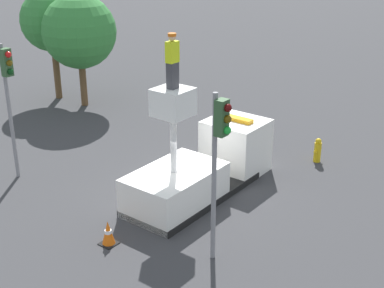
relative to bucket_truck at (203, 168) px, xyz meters
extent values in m
plane|color=#38383A|center=(-0.58, 0.00, -0.92)|extent=(120.00, 120.00, 0.00)
cube|color=black|center=(-0.58, 0.00, -0.80)|extent=(5.49, 2.23, 0.24)
cube|color=white|center=(-1.59, 0.00, -0.23)|extent=(3.47, 2.17, 1.39)
cube|color=white|center=(2.16, 0.00, 0.14)|extent=(2.02, 2.17, 2.12)
cube|color=black|center=(3.18, 0.00, 0.56)|extent=(0.03, 1.85, 0.85)
cube|color=orange|center=(2.16, 0.00, 1.26)|extent=(0.36, 1.30, 0.14)
cylinder|color=silver|center=(-1.66, 0.00, 1.51)|extent=(0.22, 0.22, 2.10)
cube|color=white|center=(-1.66, 0.00, 2.91)|extent=(1.11, 1.11, 0.90)
cube|color=#38383D|center=(-1.66, 0.00, 3.78)|extent=(0.34, 0.26, 0.84)
cube|color=#D1E519|center=(-1.66, 0.00, 4.53)|extent=(0.40, 0.26, 0.66)
sphere|color=beige|center=(-1.66, 0.00, 4.98)|extent=(0.23, 0.23, 0.23)
cylinder|color=orange|center=(-1.66, 0.00, 5.06)|extent=(0.26, 0.26, 0.09)
cylinder|color=gray|center=(-3.27, -2.77, 1.60)|extent=(0.14, 0.14, 5.06)
cube|color=#2D512D|center=(-3.27, -2.98, 3.48)|extent=(0.34, 0.28, 1.00)
sphere|color=#490707|center=(-3.27, -3.17, 3.79)|extent=(0.22, 0.22, 0.22)
sphere|color=#503C07|center=(-3.27, -3.17, 3.48)|extent=(0.22, 0.22, 0.22)
sphere|color=green|center=(-3.27, -3.17, 3.17)|extent=(0.22, 0.22, 0.22)
cylinder|color=gray|center=(-3.41, 6.42, 1.68)|extent=(0.14, 0.14, 5.20)
cube|color=#2D512D|center=(-3.41, 6.21, 3.63)|extent=(0.34, 0.28, 1.00)
sphere|color=red|center=(-3.41, 6.03, 3.94)|extent=(0.22, 0.22, 0.22)
sphere|color=#503C07|center=(-3.41, 6.03, 3.63)|extent=(0.22, 0.22, 0.22)
sphere|color=#083710|center=(-3.41, 6.03, 3.32)|extent=(0.22, 0.22, 0.22)
cylinder|color=gold|center=(4.97, -2.20, -0.51)|extent=(0.29, 0.29, 0.83)
sphere|color=gold|center=(4.97, -2.20, -0.02)|extent=(0.25, 0.25, 0.25)
cylinder|color=gold|center=(4.76, -2.20, -0.43)|extent=(0.12, 0.12, 0.12)
cylinder|color=gold|center=(5.17, -2.20, -0.43)|extent=(0.12, 0.12, 0.12)
cube|color=black|center=(-4.64, 0.17, -0.91)|extent=(0.50, 0.50, 0.03)
cone|color=orange|center=(-4.64, 0.17, -0.53)|extent=(0.42, 0.42, 0.79)
cylinder|color=white|center=(-4.64, 0.17, -0.49)|extent=(0.22, 0.22, 0.11)
cylinder|color=brown|center=(4.25, 13.27, 0.66)|extent=(0.36, 0.36, 3.17)
sphere|color=#337F38|center=(4.25, 13.27, 3.42)|extent=(3.36, 3.36, 3.36)
cylinder|color=brown|center=(4.23, 11.10, 0.40)|extent=(0.36, 0.36, 2.64)
sphere|color=#337F38|center=(4.23, 11.10, 3.07)|extent=(3.85, 3.85, 3.85)
camera|label=1|loc=(-14.20, -10.39, 8.15)|focal=50.00mm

